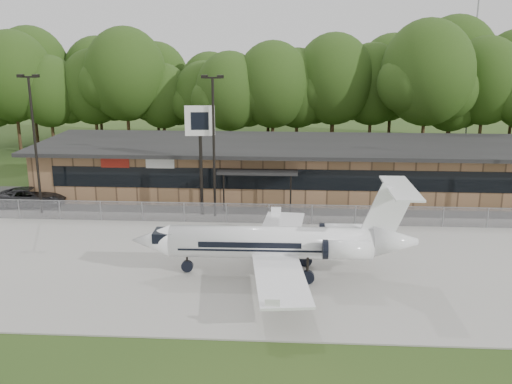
# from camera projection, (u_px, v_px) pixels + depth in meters

# --- Properties ---
(ground) EXTENTS (160.00, 160.00, 0.00)m
(ground) POSITION_uv_depth(u_px,v_px,m) (278.00, 331.00, 25.57)
(ground) COLOR #264318
(ground) RESTS_ON ground
(apron) EXTENTS (64.00, 18.00, 0.08)m
(apron) POSITION_uv_depth(u_px,v_px,m) (281.00, 262.00, 33.27)
(apron) COLOR #9E9B93
(apron) RESTS_ON ground
(parking_lot) EXTENTS (50.00, 9.00, 0.06)m
(parking_lot) POSITION_uv_depth(u_px,v_px,m) (284.00, 206.00, 44.34)
(parking_lot) COLOR #383835
(parking_lot) RESTS_ON ground
(terminal) EXTENTS (41.00, 11.65, 4.30)m
(terminal) POSITION_uv_depth(u_px,v_px,m) (285.00, 167.00, 48.06)
(terminal) COLOR #916A48
(terminal) RESTS_ON ground
(fence) EXTENTS (46.00, 0.04, 1.52)m
(fence) POSITION_uv_depth(u_px,v_px,m) (283.00, 214.00, 39.81)
(fence) COLOR gray
(fence) RESTS_ON ground
(treeline) EXTENTS (72.00, 12.00, 15.00)m
(treeline) POSITION_uv_depth(u_px,v_px,m) (288.00, 85.00, 64.05)
(treeline) COLOR #1F3912
(treeline) RESTS_ON ground
(radio_mast) EXTENTS (0.20, 0.20, 25.00)m
(radio_mast) POSITION_uv_depth(u_px,v_px,m) (475.00, 39.00, 67.22)
(radio_mast) COLOR gray
(radio_mast) RESTS_ON ground
(light_pole_left) EXTENTS (1.55, 0.30, 10.23)m
(light_pole_left) POSITION_uv_depth(u_px,v_px,m) (34.00, 134.00, 40.95)
(light_pole_left) COLOR black
(light_pole_left) RESTS_ON ground
(light_pole_mid) EXTENTS (1.55, 0.30, 10.23)m
(light_pole_mid) POSITION_uv_depth(u_px,v_px,m) (214.00, 136.00, 40.19)
(light_pole_mid) COLOR black
(light_pole_mid) RESTS_ON ground
(business_jet) EXTENTS (15.64, 13.89, 5.28)m
(business_jet) POSITION_uv_depth(u_px,v_px,m) (281.00, 243.00, 31.01)
(business_jet) COLOR white
(business_jet) RESTS_ON ground
(suv) EXTENTS (5.53, 2.93, 1.48)m
(suv) POSITION_uv_depth(u_px,v_px,m) (31.00, 197.00, 44.24)
(suv) COLOR #2A2A2C
(suv) RESTS_ON ground
(pole_sign) EXTENTS (2.13, 0.44, 8.09)m
(pole_sign) POSITION_uv_depth(u_px,v_px,m) (200.00, 133.00, 40.47)
(pole_sign) COLOR black
(pole_sign) RESTS_ON ground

